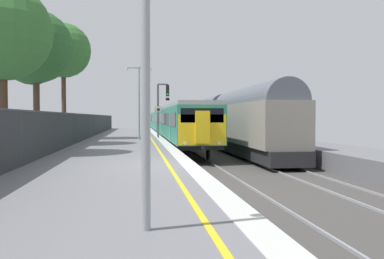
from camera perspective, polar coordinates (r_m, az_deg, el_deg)
ground at (r=15.32m, az=7.94°, el=-7.00°), size 17.40×110.00×1.21m
commuter_train_at_platform at (r=51.87m, az=-3.74°, el=1.22°), size 2.83×59.85×3.81m
freight_train_adjacent_track at (r=42.70m, az=2.52°, el=1.52°), size 2.60×46.22×4.69m
signal_gantry at (r=35.94m, az=-4.35°, el=3.66°), size 1.10×0.24×4.68m
speed_limit_sign at (r=33.20m, az=-4.73°, el=1.68°), size 0.59×0.08×2.65m
platform_lamp_near at (r=6.27m, az=-6.56°, el=13.95°), size 2.00×0.20×5.08m
platform_lamp_mid at (r=31.62m, az=-7.44°, el=4.60°), size 2.00×0.20×5.60m
platform_back_fence at (r=15.14m, az=-23.01°, el=-0.98°), size 0.07×99.00×1.98m
background_tree_left at (r=34.02m, az=-17.60°, el=10.32°), size 4.27×4.27×9.11m
background_tree_centre at (r=20.69m, az=-25.37°, el=12.06°), size 4.45×4.45×7.82m
background_tree_right at (r=27.47m, az=-21.22°, el=10.35°), size 4.51×4.51×8.35m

